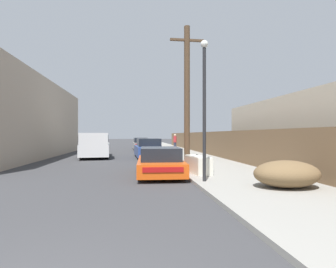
% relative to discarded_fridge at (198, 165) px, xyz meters
% --- Properties ---
extents(sidewalk_curb, '(4.20, 63.00, 0.12)m').
position_rel_discarded_fridge_xyz_m(sidewalk_curb, '(1.51, 14.98, -0.42)').
color(sidewalk_curb, gray).
rests_on(sidewalk_curb, ground).
extents(discarded_fridge, '(0.82, 1.74, 0.74)m').
position_rel_discarded_fridge_xyz_m(discarded_fridge, '(0.00, 0.00, 0.00)').
color(discarded_fridge, silver).
rests_on(discarded_fridge, sidewalk_curb).
extents(parked_sports_car_red, '(2.06, 4.53, 1.19)m').
position_rel_discarded_fridge_xyz_m(parked_sports_car_red, '(-1.53, 0.52, 0.07)').
color(parked_sports_car_red, '#E05114').
rests_on(parked_sports_car_red, ground).
extents(car_parked_mid, '(2.08, 4.52, 1.44)m').
position_rel_discarded_fridge_xyz_m(car_parked_mid, '(-1.54, 9.12, 0.19)').
color(car_parked_mid, '#2D478C').
rests_on(car_parked_mid, ground).
extents(car_parked_far, '(1.87, 4.41, 1.38)m').
position_rel_discarded_fridge_xyz_m(car_parked_far, '(-1.83, 20.00, 0.16)').
color(car_parked_far, gray).
rests_on(car_parked_far, ground).
extents(pickup_truck, '(2.48, 5.76, 1.84)m').
position_rel_discarded_fridge_xyz_m(pickup_truck, '(-5.46, 9.42, 0.44)').
color(pickup_truck, silver).
rests_on(pickup_truck, ground).
extents(utility_pole, '(1.80, 0.31, 7.32)m').
position_rel_discarded_fridge_xyz_m(utility_pole, '(0.15, 2.89, 3.41)').
color(utility_pole, '#4C3826').
rests_on(utility_pole, sidewalk_curb).
extents(street_lamp, '(0.26, 0.26, 4.86)m').
position_rel_discarded_fridge_xyz_m(street_lamp, '(-0.23, -1.86, 2.45)').
color(street_lamp, '#232326').
rests_on(street_lamp, sidewalk_curb).
extents(brush_pile, '(2.01, 1.49, 0.82)m').
position_rel_discarded_fridge_xyz_m(brush_pile, '(1.95, -3.22, 0.05)').
color(brush_pile, brown).
rests_on(brush_pile, sidewalk_curb).
extents(wooden_fence, '(0.08, 37.72, 1.84)m').
position_rel_discarded_fridge_xyz_m(wooden_fence, '(3.46, 11.75, 0.56)').
color(wooden_fence, brown).
rests_on(wooden_fence, sidewalk_curb).
extents(building_left_block, '(7.00, 19.24, 5.77)m').
position_rel_discarded_fridge_xyz_m(building_left_block, '(-12.26, 10.01, 2.40)').
color(building_left_block, tan).
rests_on(building_left_block, ground).
extents(building_right_house, '(6.00, 12.20, 3.64)m').
position_rel_discarded_fridge_xyz_m(building_right_house, '(7.53, 1.77, 1.34)').
color(building_right_house, beige).
rests_on(building_right_house, ground).
extents(pedestrian, '(0.34, 0.34, 1.69)m').
position_rel_discarded_fridge_xyz_m(pedestrian, '(1.78, 17.02, 0.51)').
color(pedestrian, '#282D42').
rests_on(pedestrian, sidewalk_curb).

